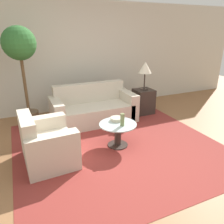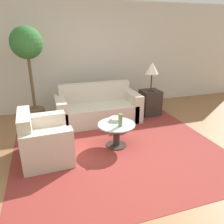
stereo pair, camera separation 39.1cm
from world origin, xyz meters
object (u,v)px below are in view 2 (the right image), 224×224
at_px(table_lamp, 152,69).
at_px(vase, 120,120).
at_px(coffee_table, 116,132).
at_px(potted_plant, 28,57).
at_px(sofa_main, 98,109).
at_px(armchair, 42,142).
at_px(bowl, 116,119).

distance_m(table_lamp, vase, 1.91).
distance_m(coffee_table, potted_plant, 2.32).
relative_size(sofa_main, vase, 8.39).
distance_m(potted_plant, vase, 2.29).
height_order(armchair, potted_plant, potted_plant).
relative_size(coffee_table, vase, 2.99).
bearing_deg(sofa_main, coffee_table, -89.06).
xyz_separation_m(coffee_table, vase, (0.03, -0.10, 0.26)).
bearing_deg(armchair, potted_plant, 1.49).
xyz_separation_m(sofa_main, potted_plant, (-1.32, 0.25, 1.16)).
xyz_separation_m(armchair, vase, (1.26, -0.11, 0.25)).
height_order(sofa_main, coffee_table, sofa_main).
bearing_deg(coffee_table, vase, -73.33).
bearing_deg(potted_plant, bowl, -44.23).
xyz_separation_m(armchair, coffee_table, (1.23, -0.00, -0.01)).
relative_size(sofa_main, armchair, 1.89).
distance_m(potted_plant, bowl, 2.17).
relative_size(vase, bowl, 1.00).
height_order(sofa_main, table_lamp, table_lamp).
relative_size(armchair, bowl, 4.44).
bearing_deg(vase, bowl, 88.43).
bearing_deg(table_lamp, coffee_table, -136.07).
bearing_deg(coffee_table, table_lamp, 43.93).
height_order(table_lamp, bowl, table_lamp).
distance_m(armchair, bowl, 1.29).
xyz_separation_m(potted_plant, bowl, (1.38, -1.35, -0.98)).
bearing_deg(table_lamp, bowl, -138.66).
height_order(coffee_table, table_lamp, table_lamp).
height_order(armchair, coffee_table, armchair).
xyz_separation_m(armchair, potted_plant, (-0.11, 1.48, 1.16)).
bearing_deg(armchair, vase, -97.56).
distance_m(sofa_main, coffee_table, 1.23).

